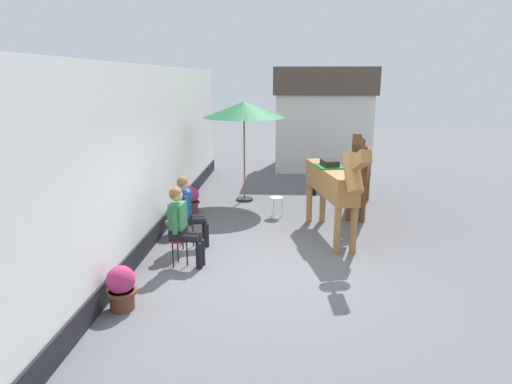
{
  "coord_description": "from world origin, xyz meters",
  "views": [
    {
      "loc": [
        0.16,
        -7.23,
        3.17
      ],
      "look_at": [
        -0.4,
        1.2,
        1.05
      ],
      "focal_mm": 32.13,
      "sensor_mm": 36.0,
      "label": 1
    }
  ],
  "objects_px": {
    "saddled_horse_far": "(360,164)",
    "spare_stool_white": "(277,200)",
    "flower_planter_nearest": "(121,287)",
    "seated_visitor_near": "(182,223)",
    "flower_planter_inner_far": "(176,219)",
    "cafe_parasol": "(244,110)",
    "flower_planter_farthest": "(191,199)",
    "seated_visitor_far": "(188,208)",
    "saddled_horse_near": "(333,182)"
  },
  "relations": [
    {
      "from": "saddled_horse_far",
      "to": "spare_stool_white",
      "type": "distance_m",
      "value": 2.19
    },
    {
      "from": "saddled_horse_far",
      "to": "flower_planter_nearest",
      "type": "height_order",
      "value": "saddled_horse_far"
    },
    {
      "from": "seated_visitor_near",
      "to": "flower_planter_inner_far",
      "type": "distance_m",
      "value": 1.71
    },
    {
      "from": "cafe_parasol",
      "to": "spare_stool_white",
      "type": "bearing_deg",
      "value": -57.78
    },
    {
      "from": "seated_visitor_near",
      "to": "flower_planter_farthest",
      "type": "bearing_deg",
      "value": 99.28
    },
    {
      "from": "seated_visitor_far",
      "to": "saddled_horse_near",
      "type": "xyz_separation_m",
      "value": [
        2.76,
        0.69,
        0.38
      ]
    },
    {
      "from": "cafe_parasol",
      "to": "saddled_horse_far",
      "type": "bearing_deg",
      "value": -15.74
    },
    {
      "from": "seated_visitor_far",
      "to": "flower_planter_inner_far",
      "type": "distance_m",
      "value": 0.91
    },
    {
      "from": "flower_planter_nearest",
      "to": "flower_planter_inner_far",
      "type": "distance_m",
      "value": 3.15
    },
    {
      "from": "flower_planter_nearest",
      "to": "cafe_parasol",
      "type": "relative_size",
      "value": 0.25
    },
    {
      "from": "saddled_horse_far",
      "to": "flower_planter_nearest",
      "type": "bearing_deg",
      "value": -128.0
    },
    {
      "from": "seated_visitor_far",
      "to": "flower_planter_farthest",
      "type": "xyz_separation_m",
      "value": [
        -0.44,
        2.25,
        -0.44
      ]
    },
    {
      "from": "saddled_horse_far",
      "to": "seated_visitor_near",
      "type": "bearing_deg",
      "value": -134.43
    },
    {
      "from": "saddled_horse_far",
      "to": "spare_stool_white",
      "type": "bearing_deg",
      "value": -163.4
    },
    {
      "from": "spare_stool_white",
      "to": "cafe_parasol",
      "type": "bearing_deg",
      "value": 122.22
    },
    {
      "from": "saddled_horse_near",
      "to": "flower_planter_farthest",
      "type": "bearing_deg",
      "value": 153.96
    },
    {
      "from": "seated_visitor_near",
      "to": "saddled_horse_far",
      "type": "distance_m",
      "value": 5.03
    },
    {
      "from": "saddled_horse_far",
      "to": "flower_planter_farthest",
      "type": "distance_m",
      "value": 4.14
    },
    {
      "from": "saddled_horse_near",
      "to": "cafe_parasol",
      "type": "distance_m",
      "value": 3.64
    },
    {
      "from": "spare_stool_white",
      "to": "flower_planter_nearest",
      "type": "bearing_deg",
      "value": -114.26
    },
    {
      "from": "saddled_horse_near",
      "to": "cafe_parasol",
      "type": "bearing_deg",
      "value": 125.7
    },
    {
      "from": "seated_visitor_near",
      "to": "cafe_parasol",
      "type": "height_order",
      "value": "cafe_parasol"
    },
    {
      "from": "seated_visitor_far",
      "to": "spare_stool_white",
      "type": "distance_m",
      "value": 2.67
    },
    {
      "from": "spare_stool_white",
      "to": "flower_planter_farthest",
      "type": "bearing_deg",
      "value": 175.66
    },
    {
      "from": "flower_planter_nearest",
      "to": "cafe_parasol",
      "type": "bearing_deg",
      "value": 78.76
    },
    {
      "from": "saddled_horse_near",
      "to": "saddled_horse_far",
      "type": "relative_size",
      "value": 1.0
    },
    {
      "from": "seated_visitor_near",
      "to": "saddled_horse_far",
      "type": "relative_size",
      "value": 0.47
    },
    {
      "from": "seated_visitor_far",
      "to": "saddled_horse_near",
      "type": "relative_size",
      "value": 0.47
    },
    {
      "from": "saddled_horse_far",
      "to": "saddled_horse_near",
      "type": "bearing_deg",
      "value": -112.84
    },
    {
      "from": "flower_planter_nearest",
      "to": "spare_stool_white",
      "type": "distance_m",
      "value": 5.01
    },
    {
      "from": "seated_visitor_far",
      "to": "saddled_horse_far",
      "type": "bearing_deg",
      "value": 36.68
    },
    {
      "from": "seated_visitor_near",
      "to": "flower_planter_inner_far",
      "type": "height_order",
      "value": "seated_visitor_near"
    },
    {
      "from": "seated_visitor_far",
      "to": "saddled_horse_near",
      "type": "distance_m",
      "value": 2.87
    },
    {
      "from": "seated_visitor_near",
      "to": "saddled_horse_far",
      "type": "height_order",
      "value": "saddled_horse_far"
    },
    {
      "from": "flower_planter_nearest",
      "to": "seated_visitor_far",
      "type": "bearing_deg",
      "value": 80.06
    },
    {
      "from": "flower_planter_farthest",
      "to": "cafe_parasol",
      "type": "bearing_deg",
      "value": 46.13
    },
    {
      "from": "saddled_horse_far",
      "to": "spare_stool_white",
      "type": "xyz_separation_m",
      "value": [
        -1.97,
        -0.59,
        -0.76
      ]
    },
    {
      "from": "saddled_horse_near",
      "to": "spare_stool_white",
      "type": "xyz_separation_m",
      "value": [
        -1.13,
        1.4,
        -0.76
      ]
    },
    {
      "from": "seated_visitor_near",
      "to": "seated_visitor_far",
      "type": "xyz_separation_m",
      "value": [
        -0.08,
        0.91,
        0.0
      ]
    },
    {
      "from": "seated_visitor_far",
      "to": "flower_planter_nearest",
      "type": "relative_size",
      "value": 2.17
    },
    {
      "from": "saddled_horse_near",
      "to": "cafe_parasol",
      "type": "relative_size",
      "value": 1.14
    },
    {
      "from": "seated_visitor_near",
      "to": "spare_stool_white",
      "type": "bearing_deg",
      "value": 62.74
    },
    {
      "from": "seated_visitor_far",
      "to": "cafe_parasol",
      "type": "bearing_deg",
      "value": 77.84
    },
    {
      "from": "saddled_horse_near",
      "to": "saddled_horse_far",
      "type": "xyz_separation_m",
      "value": [
        0.84,
        1.99,
        0.0
      ]
    },
    {
      "from": "flower_planter_farthest",
      "to": "saddled_horse_near",
      "type": "bearing_deg",
      "value": -26.04
    },
    {
      "from": "saddled_horse_near",
      "to": "flower_planter_farthest",
      "type": "distance_m",
      "value": 3.65
    },
    {
      "from": "seated_visitor_far",
      "to": "flower_planter_inner_far",
      "type": "xyz_separation_m",
      "value": [
        -0.42,
        0.67,
        -0.44
      ]
    },
    {
      "from": "flower_planter_inner_far",
      "to": "saddled_horse_near",
      "type": "bearing_deg",
      "value": 0.29
    },
    {
      "from": "seated_visitor_near",
      "to": "cafe_parasol",
      "type": "xyz_separation_m",
      "value": [
        0.67,
        4.39,
        1.59
      ]
    },
    {
      "from": "seated_visitor_near",
      "to": "cafe_parasol",
      "type": "distance_m",
      "value": 4.71
    }
  ]
}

